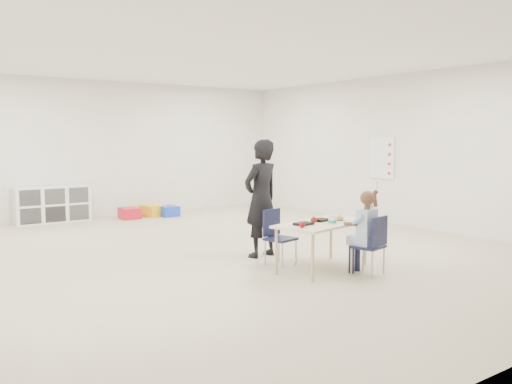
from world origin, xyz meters
TOP-DOWN VIEW (x-y plane):
  - room at (0.00, 0.00)m, footprint 9.00×9.02m
  - table at (0.43, -1.59)m, footprint 1.40×0.92m
  - chair_near at (0.70, -2.08)m, footprint 0.41×0.39m
  - chair_far at (0.16, -1.10)m, footprint 0.41×0.39m
  - child at (0.70, -2.08)m, footprint 0.57×0.57m
  - lunch_tray_near at (0.48, -1.50)m, footprint 0.25×0.21m
  - lunch_tray_far at (0.10, -1.61)m, footprint 0.25×0.21m
  - milk_carton at (0.45, -1.74)m, footprint 0.08×0.08m
  - bread_roll at (0.69, -1.62)m, footprint 0.09×0.09m
  - apple_near at (0.32, -1.55)m, footprint 0.07×0.07m
  - apple_far at (-0.05, -1.76)m, footprint 0.07×0.07m
  - cubby_shelf at (-1.20, 4.28)m, footprint 1.40×0.40m
  - rules_poster at (3.98, 0.60)m, footprint 0.02×0.60m
  - adult at (0.26, -0.54)m, footprint 0.64×0.48m
  - bin_red at (0.20, 3.88)m, footprint 0.38×0.47m
  - bin_yellow at (0.74, 3.96)m, footprint 0.47×0.55m
  - bin_blue at (1.00, 3.74)m, footprint 0.35×0.44m

SIDE VIEW (x-z plane):
  - bin_blue at x=1.00m, z-range 0.00..0.22m
  - bin_red at x=0.20m, z-range 0.00..0.22m
  - bin_yellow at x=0.74m, z-range 0.00..0.23m
  - table at x=0.43m, z-range 0.00..0.59m
  - cubby_shelf at x=-1.20m, z-range 0.00..0.70m
  - chair_near at x=0.70m, z-range 0.00..0.71m
  - chair_far at x=0.16m, z-range 0.00..0.71m
  - child at x=0.70m, z-range 0.00..1.12m
  - lunch_tray_near at x=0.48m, z-range 0.59..0.62m
  - lunch_tray_far at x=0.10m, z-range 0.59..0.62m
  - bread_roll at x=0.69m, z-range 0.59..0.66m
  - apple_near at x=0.32m, z-range 0.59..0.66m
  - apple_far at x=-0.05m, z-range 0.59..0.66m
  - milk_carton at x=0.45m, z-range 0.59..0.69m
  - adult at x=0.26m, z-range 0.00..1.60m
  - rules_poster at x=3.98m, z-range 0.85..1.65m
  - room at x=0.00m, z-range 0.00..2.80m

